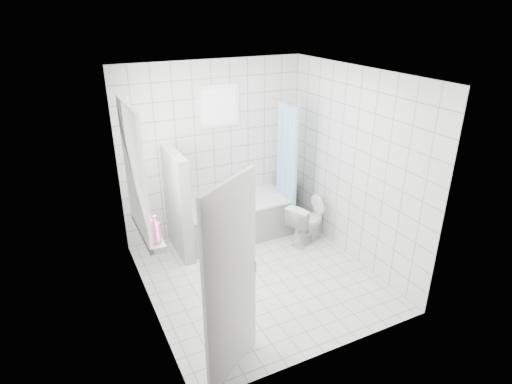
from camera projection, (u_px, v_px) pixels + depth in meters
ground at (259, 276)px, 5.62m from camera, size 3.00×3.00×0.00m
ceiling at (260, 74)px, 4.57m from camera, size 3.00×3.00×0.00m
wall_back at (214, 150)px, 6.33m from camera, size 2.80×0.02×2.60m
wall_front at (334, 244)px, 3.87m from camera, size 2.80×0.02×2.60m
wall_left at (142, 208)px, 4.53m from camera, size 0.02×3.00×2.60m
wall_right at (354, 167)px, 5.66m from camera, size 0.02×3.00×2.60m
window_left at (137, 172)px, 4.67m from camera, size 0.01×0.90×1.40m
window_back at (220, 106)px, 6.07m from camera, size 0.50×0.01×0.50m
window_sill at (148, 230)px, 4.99m from camera, size 0.18×1.02×0.08m
door at (231, 283)px, 3.82m from camera, size 0.69×0.48×2.00m
bathtub at (236, 219)px, 6.50m from camera, size 1.65×0.77×0.58m
partition_wall at (178, 204)px, 5.91m from camera, size 0.15×0.85×1.50m
tiled_ledge at (282, 201)px, 7.09m from camera, size 0.40×0.24×0.55m
toilet at (306, 223)px, 6.32m from camera, size 0.72×0.57×0.64m
curtain_rod at (283, 102)px, 6.09m from camera, size 0.02×0.80×0.02m
shower_curtain at (286, 164)px, 6.35m from camera, size 0.14×0.48×1.78m
tub_faucet at (232, 176)px, 6.58m from camera, size 0.18×0.06×0.06m
sill_bottles at (149, 220)px, 4.83m from camera, size 0.16×0.82×0.33m
ledge_bottles at (283, 181)px, 6.91m from camera, size 0.18×0.17×0.24m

